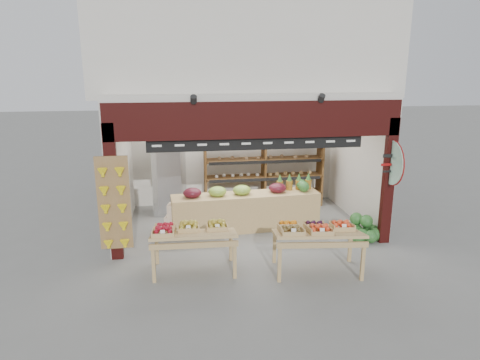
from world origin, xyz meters
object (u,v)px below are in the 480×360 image
cardboard_stack (186,221)px  display_table_left (188,232)px  refrigerator (170,179)px  watermelon_pile (364,231)px  mid_counter (245,210)px  back_shelving (264,164)px  display_table_right (314,231)px

cardboard_stack → display_table_left: bearing=-89.8°
refrigerator → watermelon_pile: 4.81m
mid_counter → back_shelving: bearing=65.0°
mid_counter → watermelon_pile: bearing=-21.7°
display_table_left → watermelon_pile: bearing=13.4°
mid_counter → watermelon_pile: 2.64m
mid_counter → display_table_left: 2.33m
display_table_left → display_table_right: 2.26m
watermelon_pile → mid_counter: bearing=158.3°
display_table_left → watermelon_pile: size_ratio=2.05×
refrigerator → watermelon_pile: bearing=-16.0°
back_shelving → watermelon_pile: (1.70, -2.58, -0.96)m
mid_counter → display_table_right: (0.88, -2.25, 0.32)m
display_table_right → watermelon_pile: size_ratio=2.19×
display_table_right → watermelon_pile: 2.10m
refrigerator → watermelon_pile: (4.15, -2.33, -0.70)m
cardboard_stack → mid_counter: bearing=-5.1°
back_shelving → refrigerator: back_shelving is taller
display_table_right → refrigerator: bearing=125.6°
mid_counter → display_table_left: (-1.36, -1.88, 0.28)m
display_table_left → display_table_right: display_table_right is taller
display_table_left → watermelon_pile: 3.94m
refrigerator → display_table_left: (0.35, -3.24, -0.15)m
back_shelving → mid_counter: back_shelving is taller
refrigerator → mid_counter: refrigerator is taller
cardboard_stack → mid_counter: mid_counter is taller
mid_counter → cardboard_stack: bearing=174.9°
display_table_right → watermelon_pile: display_table_right is taller
cardboard_stack → display_table_right: display_table_right is taller
back_shelving → refrigerator: (-2.46, -0.25, -0.26)m
back_shelving → display_table_right: size_ratio=1.89×
watermelon_pile → display_table_left: bearing=-166.6°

